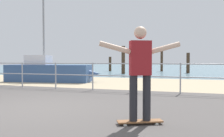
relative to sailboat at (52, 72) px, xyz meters
name	(u,v)px	position (x,y,z in m)	size (l,w,h in m)	color
beach_strip	(117,82)	(3.34, 0.72, -0.52)	(24.00, 6.00, 0.04)	tan
sea_surface	(166,67)	(3.34, 28.72, -0.52)	(72.00, 50.00, 0.04)	slate
railing_fence	(56,71)	(1.83, -2.68, 0.18)	(12.71, 0.05, 1.05)	#9EA0A5
sailboat	(52,72)	(0.00, 0.00, 0.00)	(5.05, 2.00, 4.75)	#335184
skateboard	(140,121)	(6.03, -6.84, -0.45)	(0.81, 0.53, 0.08)	brown
skateboarder	(140,68)	(6.03, -6.84, 0.50)	(1.34, 0.71, 1.65)	#26262B
groyne_post_0	(110,64)	(-0.82, 12.16, 0.22)	(0.27, 0.27, 1.48)	#422D1E
groyne_post_1	(123,60)	(1.72, 7.95, 0.63)	(0.29, 0.29, 2.30)	#422D1E
groyne_post_2	(162,60)	(4.25, 13.38, 0.66)	(0.25, 0.25, 2.36)	#422D1E
groyne_post_3	(188,63)	(6.78, 10.89, 0.37)	(0.29, 0.29, 1.78)	#422D1E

